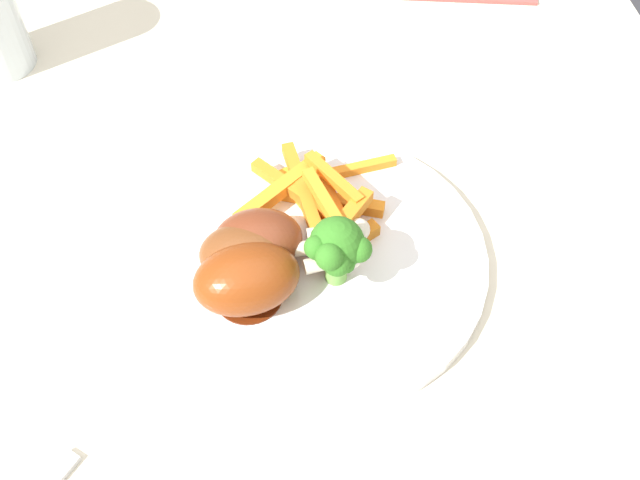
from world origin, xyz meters
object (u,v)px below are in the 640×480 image
object	(u,v)px
dinner_plate	(320,259)
chicken_drumstick_far	(250,252)
chicken_drumstick_extra	(264,239)
carrot_fries_pile	(318,200)
chicken_drumstick_near	(251,278)
dining_table	(301,363)
broccoli_floret_front	(336,248)

from	to	relation	value
dinner_plate	chicken_drumstick_far	distance (m)	0.06
dinner_plate	chicken_drumstick_extra	distance (m)	0.05
carrot_fries_pile	chicken_drumstick_extra	distance (m)	0.06
chicken_drumstick_near	carrot_fries_pile	bearing A→B (deg)	-40.16
dining_table	broccoli_floret_front	world-z (taller)	broccoli_floret_front
chicken_drumstick_near	chicken_drumstick_far	bearing A→B (deg)	-3.07
dinner_plate	broccoli_floret_front	size ratio (longest dim) A/B	4.15
dinner_plate	broccoli_floret_front	xyz separation A→B (m)	(-0.03, -0.01, 0.05)
dining_table	dinner_plate	distance (m)	0.11
chicken_drumstick_far	chicken_drumstick_extra	bearing A→B (deg)	-49.41
carrot_fries_pile	chicken_drumstick_near	distance (m)	0.10
dinner_plate	broccoli_floret_front	bearing A→B (deg)	-164.30
dinner_plate	chicken_drumstick_near	distance (m)	0.07
dining_table	chicken_drumstick_extra	xyz separation A→B (m)	(0.05, 0.02, 0.12)
dinner_plate	dining_table	bearing A→B (deg)	149.92
broccoli_floret_front	dinner_plate	bearing A→B (deg)	15.70
carrot_fries_pile	chicken_drumstick_far	bearing A→B (deg)	128.10
chicken_drumstick_far	chicken_drumstick_extra	xyz separation A→B (m)	(0.01, -0.01, 0.00)
broccoli_floret_front	carrot_fries_pile	xyz separation A→B (m)	(0.07, 0.00, -0.03)
dining_table	carrot_fries_pile	size ratio (longest dim) A/B	8.57
dining_table	chicken_drumstick_far	xyz separation A→B (m)	(0.04, 0.03, 0.12)
carrot_fries_pile	chicken_drumstick_near	bearing A→B (deg)	139.84
broccoli_floret_front	chicken_drumstick_far	world-z (taller)	broccoli_floret_front
dining_table	chicken_drumstick_far	distance (m)	0.13
dining_table	broccoli_floret_front	size ratio (longest dim) A/B	19.07
dinner_plate	carrot_fries_pile	bearing A→B (deg)	-7.30
dining_table	carrot_fries_pile	bearing A→B (deg)	-18.93
carrot_fries_pile	chicken_drumstick_extra	bearing A→B (deg)	127.42
chicken_drumstick_near	chicken_drumstick_extra	distance (m)	0.04
carrot_fries_pile	chicken_drumstick_far	xyz separation A→B (m)	(-0.05, 0.06, 0.01)
dinner_plate	chicken_drumstick_near	size ratio (longest dim) A/B	2.01
broccoli_floret_front	chicken_drumstick_extra	distance (m)	0.07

